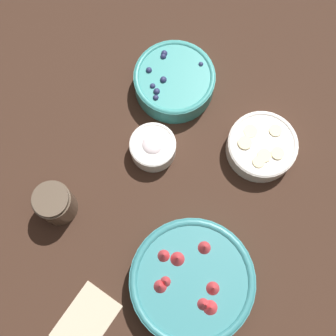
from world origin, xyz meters
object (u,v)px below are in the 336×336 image
at_px(bowl_strawberries, 192,281).
at_px(bowl_blueberries, 174,81).
at_px(jar_chocolate, 55,204).
at_px(bowl_cream, 153,147).
at_px(bowl_bananas, 262,146).

distance_m(bowl_strawberries, bowl_blueberries, 0.44).
bearing_deg(jar_chocolate, bowl_strawberries, 101.92).
relative_size(bowl_blueberries, jar_chocolate, 2.02).
bearing_deg(jar_chocolate, bowl_cream, 163.69).
distance_m(bowl_bananas, jar_chocolate, 0.46).
bearing_deg(jar_chocolate, bowl_bananas, 147.62).
relative_size(bowl_strawberries, bowl_bananas, 1.64).
relative_size(bowl_bananas, bowl_cream, 1.50).
bearing_deg(jar_chocolate, bowl_blueberries, 180.00).
bearing_deg(bowl_strawberries, bowl_blueberries, -134.62).
xyz_separation_m(bowl_cream, jar_chocolate, (0.23, -0.07, 0.01)).
xyz_separation_m(bowl_strawberries, bowl_cream, (-0.16, -0.25, -0.01)).
relative_size(bowl_cream, jar_chocolate, 1.11).
distance_m(bowl_blueberries, bowl_cream, 0.16).
bearing_deg(bowl_blueberries, bowl_cream, 24.27).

